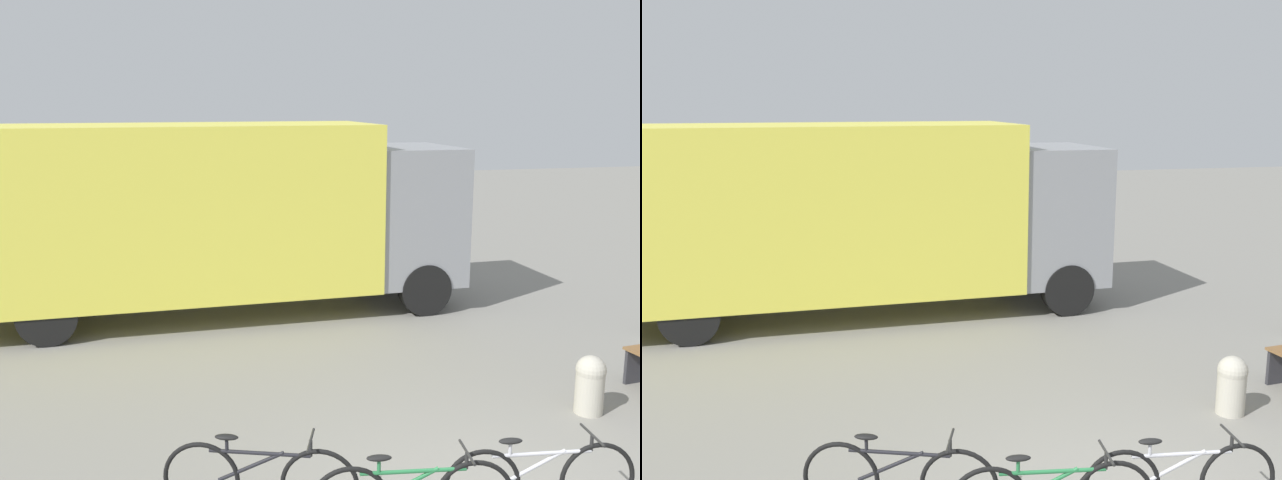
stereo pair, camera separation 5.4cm
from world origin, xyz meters
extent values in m
cube|color=#EAE04C|center=(-2.56, 6.97, 1.91)|extent=(7.17, 2.47, 2.90)
cube|color=gray|center=(1.81, 7.08, 1.70)|extent=(1.69, 2.24, 2.47)
cylinder|color=black|center=(1.79, 8.07, 0.46)|extent=(0.93, 0.30, 0.93)
cylinder|color=black|center=(1.84, 6.09, 0.46)|extent=(0.93, 0.30, 0.93)
cylinder|color=black|center=(-4.53, 7.91, 0.46)|extent=(0.93, 0.30, 0.93)
cylinder|color=black|center=(-4.49, 5.93, 0.46)|extent=(0.93, 0.30, 0.93)
cube|color=#2D2D33|center=(3.47, 2.49, 0.24)|extent=(0.34, 0.09, 0.49)
torus|color=black|center=(-2.48, 0.67, 0.36)|extent=(0.70, 0.29, 0.73)
cylinder|color=black|center=(-1.96, 0.48, 0.65)|extent=(0.89, 0.35, 0.04)
cylinder|color=black|center=(-2.04, 0.51, 0.52)|extent=(0.59, 0.25, 0.34)
cylinder|color=black|center=(-2.25, 0.58, 0.71)|extent=(0.03, 0.03, 0.12)
ellipsoid|color=black|center=(-2.25, 0.58, 0.79)|extent=(0.24, 0.16, 0.05)
cylinder|color=black|center=(-1.53, 0.32, 0.73)|extent=(0.03, 0.03, 0.15)
cylinder|color=black|center=(-1.53, 0.32, 0.81)|extent=(0.17, 0.42, 0.02)
cylinder|color=#26723F|center=(-0.72, -0.14, 0.65)|extent=(0.93, 0.16, 0.04)
cylinder|color=#26723F|center=(-1.02, -0.10, 0.71)|extent=(0.03, 0.03, 0.12)
ellipsoid|color=black|center=(-1.02, -0.10, 0.79)|extent=(0.23, 0.12, 0.05)
cylinder|color=black|center=(-0.26, -0.20, 0.73)|extent=(0.03, 0.03, 0.15)
cylinder|color=black|center=(-0.26, -0.20, 0.81)|extent=(0.08, 0.44, 0.02)
torus|color=black|center=(1.06, -0.17, 0.36)|extent=(0.73, 0.13, 0.73)
cylinder|color=silver|center=(0.51, -0.11, 0.65)|extent=(0.93, 0.14, 0.04)
cylinder|color=silver|center=(0.43, -0.10, 0.52)|extent=(0.62, 0.11, 0.34)
cylinder|color=silver|center=(0.22, -0.08, 0.71)|extent=(0.03, 0.03, 0.12)
ellipsoid|color=black|center=(0.22, -0.08, 0.79)|extent=(0.23, 0.11, 0.05)
cylinder|color=black|center=(0.98, -0.17, 0.73)|extent=(0.03, 0.03, 0.15)
cylinder|color=black|center=(0.98, -0.17, 0.81)|extent=(0.07, 0.44, 0.02)
cylinder|color=#B2AD9E|center=(2.30, 1.79, 0.28)|extent=(0.34, 0.34, 0.55)
sphere|color=#B2AD9E|center=(2.30, 1.79, 0.55)|extent=(0.36, 0.36, 0.36)
camera|label=1|loc=(-2.80, -5.41, 3.79)|focal=40.00mm
camera|label=2|loc=(-2.74, -5.42, 3.79)|focal=40.00mm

